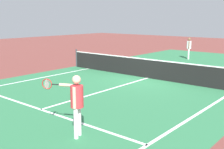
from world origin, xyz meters
TOP-DOWN VIEW (x-y plane):
  - ground_plane at (0.00, 0.00)m, footprint 60.00×60.00m
  - court_surface_inbounds at (0.00, 0.00)m, footprint 10.62×24.40m
  - line_sideline_right at (4.11, -5.95)m, footprint 0.10×11.89m
  - line_service_near at (0.00, -6.40)m, footprint 8.22×0.10m
  - line_center_service at (0.00, -3.20)m, footprint 0.10×6.40m
  - net at (0.00, 0.00)m, footprint 10.31×0.09m
  - player_near at (2.46, -7.11)m, footprint 1.16×0.53m
  - player_far at (-1.32, 7.44)m, footprint 0.32×0.38m

SIDE VIEW (x-z plane):
  - ground_plane at x=0.00m, z-range 0.00..0.00m
  - court_surface_inbounds at x=0.00m, z-range 0.00..0.00m
  - line_sideline_right at x=4.11m, z-range 0.00..0.01m
  - line_service_near at x=0.00m, z-range 0.00..0.01m
  - line_center_service at x=0.00m, z-range 0.00..0.01m
  - net at x=0.00m, z-range -0.04..1.03m
  - player_far at x=-1.32m, z-range 0.16..1.71m
  - player_near at x=2.46m, z-range 0.19..1.77m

